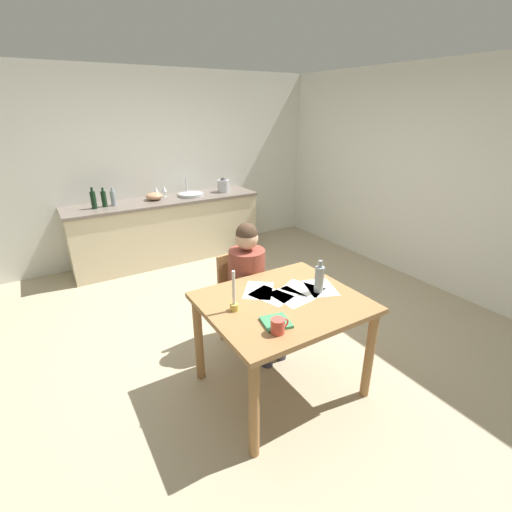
# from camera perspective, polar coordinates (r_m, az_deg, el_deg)

# --- Properties ---
(ground_plane) EXTENTS (5.20, 5.20, 0.04)m
(ground_plane) POSITION_cam_1_polar(r_m,az_deg,el_deg) (3.75, -1.71, -12.06)
(ground_plane) COLOR tan
(wall_back) EXTENTS (5.20, 0.12, 2.60)m
(wall_back) POSITION_cam_1_polar(r_m,az_deg,el_deg) (5.56, -15.75, 13.34)
(wall_back) COLOR silver
(wall_back) RESTS_ON ground
(wall_right) EXTENTS (0.12, 5.20, 2.60)m
(wall_right) POSITION_cam_1_polar(r_m,az_deg,el_deg) (4.99, 25.50, 11.05)
(wall_right) COLOR silver
(wall_right) RESTS_ON ground
(kitchen_counter) EXTENTS (2.67, 0.64, 0.90)m
(kitchen_counter) POSITION_cam_1_polar(r_m,az_deg,el_deg) (5.42, -13.71, 4.04)
(kitchen_counter) COLOR beige
(kitchen_counter) RESTS_ON ground
(dining_table) EXTENTS (1.13, 0.98, 0.79)m
(dining_table) POSITION_cam_1_polar(r_m,az_deg,el_deg) (2.75, 4.14, -9.10)
(dining_table) COLOR #9E7042
(dining_table) RESTS_ON ground
(chair_at_table) EXTENTS (0.45, 0.45, 0.86)m
(chair_at_table) POSITION_cam_1_polar(r_m,az_deg,el_deg) (3.40, -2.19, -6.00)
(chair_at_table) COLOR #9E7042
(chair_at_table) RESTS_ON ground
(person_seated) EXTENTS (0.37, 0.62, 1.19)m
(person_seated) POSITION_cam_1_polar(r_m,az_deg,el_deg) (3.21, -0.67, -3.92)
(person_seated) COLOR brown
(person_seated) RESTS_ON ground
(coffee_mug) EXTENTS (0.13, 0.09, 0.10)m
(coffee_mug) POSITION_cam_1_polar(r_m,az_deg,el_deg) (2.31, 3.50, -10.90)
(coffee_mug) COLOR #D84C3F
(coffee_mug) RESTS_ON dining_table
(candlestick) EXTENTS (0.06, 0.06, 0.30)m
(candlestick) POSITION_cam_1_polar(r_m,az_deg,el_deg) (2.52, -3.47, -6.81)
(candlestick) COLOR gold
(candlestick) RESTS_ON dining_table
(book_magazine) EXTENTS (0.21, 0.21, 0.02)m
(book_magazine) POSITION_cam_1_polar(r_m,az_deg,el_deg) (2.41, 3.17, -10.36)
(book_magazine) COLOR #3D8958
(book_magazine) RESTS_ON dining_table
(paper_letter) EXTENTS (0.24, 0.32, 0.00)m
(paper_letter) POSITION_cam_1_polar(r_m,az_deg,el_deg) (2.74, 5.33, -6.39)
(paper_letter) COLOR white
(paper_letter) RESTS_ON dining_table
(paper_bill) EXTENTS (0.30, 0.35, 0.00)m
(paper_bill) POSITION_cam_1_polar(r_m,az_deg,el_deg) (2.90, 10.09, -4.93)
(paper_bill) COLOR white
(paper_bill) RESTS_ON dining_table
(paper_envelope) EXTENTS (0.30, 0.35, 0.00)m
(paper_envelope) POSITION_cam_1_polar(r_m,az_deg,el_deg) (2.74, 2.36, -6.23)
(paper_envelope) COLOR white
(paper_envelope) RESTS_ON dining_table
(paper_receipt) EXTENTS (0.32, 0.36, 0.00)m
(paper_receipt) POSITION_cam_1_polar(r_m,az_deg,el_deg) (2.86, 7.39, -5.12)
(paper_receipt) COLOR white
(paper_receipt) RESTS_ON dining_table
(paper_notice) EXTENTS (0.35, 0.36, 0.00)m
(paper_notice) POSITION_cam_1_polar(r_m,az_deg,el_deg) (2.81, 0.42, -5.42)
(paper_notice) COLOR white
(paper_notice) RESTS_ON dining_table
(wine_bottle_on_table) EXTENTS (0.07, 0.07, 0.26)m
(wine_bottle_on_table) POSITION_cam_1_polar(r_m,az_deg,el_deg) (2.79, 9.91, -3.55)
(wine_bottle_on_table) COLOR #8C999E
(wine_bottle_on_table) RESTS_ON dining_table
(sink_unit) EXTENTS (0.36, 0.36, 0.24)m
(sink_unit) POSITION_cam_1_polar(r_m,az_deg,el_deg) (5.42, -10.20, 9.52)
(sink_unit) COLOR #B2B7BC
(sink_unit) RESTS_ON kitchen_counter
(bottle_oil) EXTENTS (0.07, 0.07, 0.27)m
(bottle_oil) POSITION_cam_1_polar(r_m,az_deg,el_deg) (5.07, -24.20, 8.09)
(bottle_oil) COLOR black
(bottle_oil) RESTS_ON kitchen_counter
(bottle_vinegar) EXTENTS (0.06, 0.06, 0.25)m
(bottle_vinegar) POSITION_cam_1_polar(r_m,az_deg,el_deg) (5.11, -22.80, 8.31)
(bottle_vinegar) COLOR black
(bottle_vinegar) RESTS_ON kitchen_counter
(bottle_wine_red) EXTENTS (0.07, 0.07, 0.24)m
(bottle_wine_red) POSITION_cam_1_polar(r_m,az_deg,el_deg) (5.13, -21.53, 8.50)
(bottle_wine_red) COLOR #8C999E
(bottle_wine_red) RESTS_ON kitchen_counter
(mixing_bowl) EXTENTS (0.23, 0.23, 0.10)m
(mixing_bowl) POSITION_cam_1_polar(r_m,az_deg,el_deg) (5.29, -15.72, 9.04)
(mixing_bowl) COLOR tan
(mixing_bowl) RESTS_ON kitchen_counter
(stovetop_kettle) EXTENTS (0.18, 0.18, 0.22)m
(stovetop_kettle) POSITION_cam_1_polar(r_m,az_deg,el_deg) (5.61, -5.17, 11.00)
(stovetop_kettle) COLOR #B7BABF
(stovetop_kettle) RESTS_ON kitchen_counter
(wine_glass_near_sink) EXTENTS (0.07, 0.07, 0.15)m
(wine_glass_near_sink) POSITION_cam_1_polar(r_m,az_deg,el_deg) (5.43, -14.24, 10.14)
(wine_glass_near_sink) COLOR silver
(wine_glass_near_sink) RESTS_ON kitchen_counter
(wine_glass_by_kettle) EXTENTS (0.07, 0.07, 0.15)m
(wine_glass_by_kettle) POSITION_cam_1_polar(r_m,az_deg,el_deg) (5.40, -15.43, 9.95)
(wine_glass_by_kettle) COLOR silver
(wine_glass_by_kettle) RESTS_ON kitchen_counter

